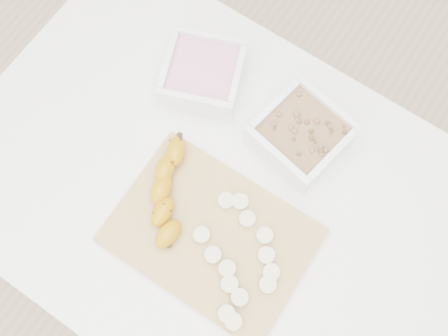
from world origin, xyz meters
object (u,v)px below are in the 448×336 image
Objects in this scene: bowl_yogurt at (203,74)px; banana at (168,194)px; table at (216,201)px; cutting_board at (211,235)px; bowl_granola at (301,134)px.

bowl_yogurt is 0.94× the size of banana.
bowl_yogurt is 0.25m from banana.
table is 5.19× the size of bowl_yogurt.
bowl_yogurt is 0.32m from cutting_board.
bowl_granola is 0.51× the size of cutting_board.
bowl_granola reaches higher than table.
bowl_yogurt is 0.55× the size of cutting_board.
cutting_board is 1.71× the size of banana.
table is 0.26m from bowl_yogurt.
bowl_yogurt is 0.23m from bowl_granola.
bowl_yogurt reaches higher than cutting_board.
table is 2.83× the size of cutting_board.
bowl_granola is (0.23, -0.00, 0.00)m from bowl_yogurt.
bowl_granola is 0.25m from cutting_board.
banana is at bearing -135.16° from table.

